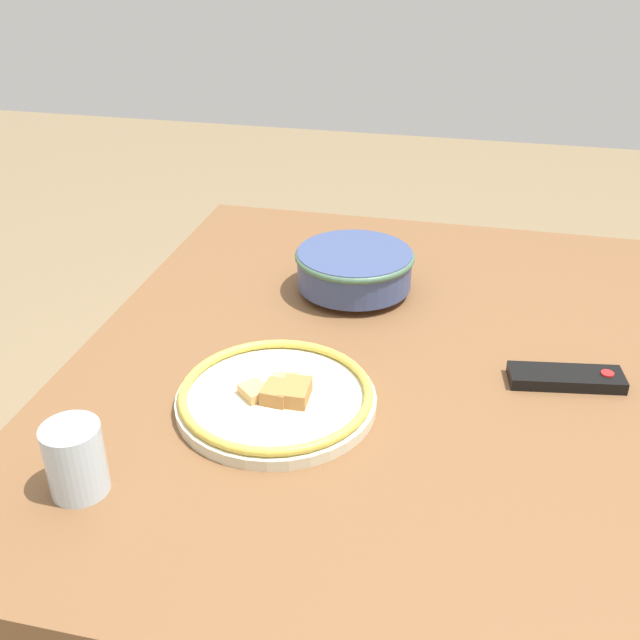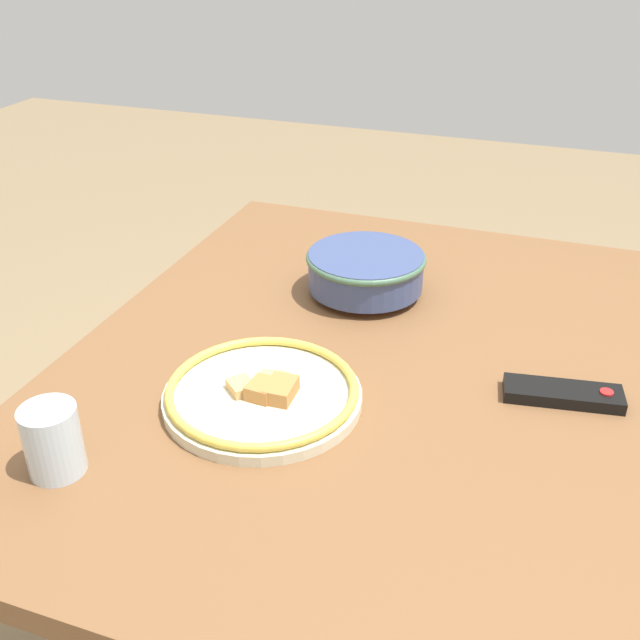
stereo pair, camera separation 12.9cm
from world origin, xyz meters
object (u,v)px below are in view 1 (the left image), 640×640
(drinking_glass, at_px, (75,459))
(tv_remote, at_px, (566,378))
(food_plate, at_px, (276,397))
(noodle_bowl, at_px, (354,268))

(drinking_glass, bearing_deg, tv_remote, 122.19)
(food_plate, xyz_separation_m, drinking_glass, (0.24, -0.20, 0.03))
(noodle_bowl, bearing_deg, food_plate, -6.34)
(food_plate, height_order, tv_remote, food_plate)
(drinking_glass, bearing_deg, noodle_bowl, 159.02)
(noodle_bowl, distance_m, drinking_glass, 0.68)
(food_plate, distance_m, drinking_glass, 0.31)
(food_plate, bearing_deg, noodle_bowl, 173.66)
(noodle_bowl, bearing_deg, drinking_glass, -20.98)
(noodle_bowl, xyz_separation_m, food_plate, (0.40, -0.04, -0.03))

